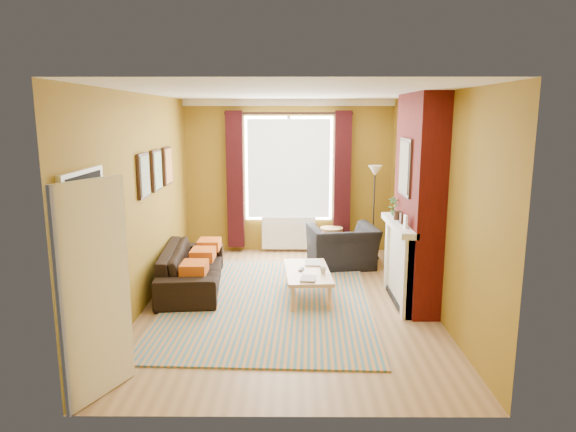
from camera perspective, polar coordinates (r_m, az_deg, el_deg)
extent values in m
plane|color=olive|center=(7.15, -0.01, -9.47)|extent=(5.50, 5.50, 0.00)
cube|color=olive|center=(9.51, 0.08, 4.40)|extent=(3.80, 0.02, 2.80)
cube|color=olive|center=(4.10, -0.22, -4.70)|extent=(3.80, 0.02, 2.80)
cube|color=olive|center=(7.04, 15.66, 1.59)|extent=(0.02, 5.50, 2.80)
cube|color=olive|center=(7.06, -15.63, 1.61)|extent=(0.02, 5.50, 2.80)
cube|color=white|center=(6.70, -0.01, 13.55)|extent=(3.80, 5.50, 0.01)
cube|color=#4E0E0B|center=(6.99, 14.27, 1.60)|extent=(0.35, 1.40, 2.80)
cube|color=white|center=(7.14, 12.42, -5.13)|extent=(0.12, 1.30, 1.10)
cube|color=white|center=(7.00, 12.20, -0.97)|extent=(0.22, 1.40, 0.08)
cube|color=white|center=(6.60, 13.28, -6.79)|extent=(0.16, 0.14, 1.04)
cube|color=white|center=(7.69, 11.37, -4.15)|extent=(0.16, 0.14, 1.04)
cube|color=black|center=(7.17, 12.62, -5.90)|extent=(0.06, 0.80, 0.90)
cube|color=black|center=(7.30, 12.32, -9.05)|extent=(0.20, 1.00, 0.06)
cube|color=white|center=(6.64, 12.94, -0.59)|extent=(0.03, 0.12, 0.16)
cube|color=black|center=(6.88, 12.49, -0.25)|extent=(0.03, 0.10, 0.14)
cylinder|color=black|center=(7.12, 12.07, 0.07)|extent=(0.10, 0.10, 0.12)
cube|color=black|center=(6.89, 12.91, 5.30)|extent=(0.03, 0.60, 0.75)
cube|color=#9E6235|center=(6.89, 12.75, 5.30)|extent=(0.01, 0.52, 0.66)
cube|color=white|center=(9.41, 0.08, 12.50)|extent=(3.80, 0.08, 0.12)
cube|color=white|center=(9.46, 0.08, 5.28)|extent=(1.60, 0.04, 1.90)
cube|color=silver|center=(9.42, 0.08, 5.26)|extent=(1.50, 0.02, 1.80)
cube|color=white|center=(9.44, 0.08, 5.27)|extent=(0.06, 0.04, 1.90)
cube|color=#330B0F|center=(9.45, -5.89, 3.99)|extent=(0.30, 0.16, 2.50)
cube|color=#330B0F|center=(9.44, 6.05, 3.99)|extent=(0.30, 0.16, 2.50)
cylinder|color=black|center=(9.32, 0.08, 11.35)|extent=(2.30, 0.05, 0.05)
cube|color=white|center=(9.59, 0.07, -1.91)|extent=(1.00, 0.10, 0.60)
cube|color=white|center=(9.55, -2.63, -1.99)|extent=(0.04, 0.03, 0.56)
cube|color=white|center=(9.54, -1.97, -1.99)|extent=(0.04, 0.03, 0.56)
cube|color=white|center=(9.54, -1.31, -1.99)|extent=(0.04, 0.03, 0.56)
cube|color=white|center=(9.54, -0.65, -1.99)|extent=(0.04, 0.03, 0.56)
cube|color=white|center=(9.53, 0.01, -1.99)|extent=(0.04, 0.03, 0.56)
cube|color=white|center=(9.53, 0.67, -1.99)|extent=(0.04, 0.03, 0.56)
cube|color=white|center=(9.54, 1.34, -1.99)|extent=(0.04, 0.03, 0.56)
cube|color=white|center=(9.54, 2.00, -1.99)|extent=(0.04, 0.03, 0.56)
cube|color=white|center=(9.54, 2.66, -1.99)|extent=(0.04, 0.03, 0.56)
cube|color=black|center=(6.91, -15.77, 4.34)|extent=(0.04, 0.44, 0.58)
cube|color=#C7712F|center=(6.90, -15.57, 4.34)|extent=(0.01, 0.38, 0.52)
cube|color=black|center=(7.53, -14.42, 4.94)|extent=(0.04, 0.44, 0.58)
cube|color=green|center=(7.52, -14.24, 4.95)|extent=(0.01, 0.38, 0.52)
cube|color=black|center=(8.16, -13.28, 5.45)|extent=(0.04, 0.44, 0.58)
cube|color=#BF442F|center=(8.15, -13.11, 5.45)|extent=(0.01, 0.38, 0.52)
cube|color=white|center=(5.25, -21.22, -6.47)|extent=(0.05, 0.94, 2.06)
cube|color=black|center=(5.24, -21.01, -6.48)|extent=(0.02, 0.80, 1.98)
cube|color=white|center=(4.86, -20.60, -7.82)|extent=(0.37, 0.74, 1.98)
imported|color=#3A6E31|center=(7.40, 11.63, 1.09)|extent=(0.14, 0.10, 0.27)
cube|color=#B4490F|center=(7.10, -10.37, -5.71)|extent=(0.34, 0.40, 0.16)
cube|color=#B4490F|center=(7.76, -9.43, -4.22)|extent=(0.34, 0.40, 0.16)
cube|color=#B4490F|center=(8.33, -8.74, -3.13)|extent=(0.34, 0.40, 0.16)
cube|color=teal|center=(7.13, -2.15, -9.44)|extent=(2.91, 3.92, 0.02)
imported|color=black|center=(7.74, -10.61, -5.66)|extent=(1.00, 2.15, 0.61)
imported|color=black|center=(8.66, 6.04, -3.40)|extent=(1.23, 1.11, 0.70)
cube|color=#D8AD7C|center=(7.17, 2.18, -6.26)|extent=(0.67, 1.23, 0.05)
cylinder|color=#D8AD7C|center=(6.71, 0.53, -9.31)|extent=(0.05, 0.05, 0.35)
cylinder|color=#D8AD7C|center=(6.75, 4.65, -9.20)|extent=(0.05, 0.05, 0.35)
cylinder|color=#D8AD7C|center=(7.73, 0.01, -6.51)|extent=(0.05, 0.05, 0.35)
cylinder|color=#D8AD7C|center=(7.77, 3.57, -6.44)|extent=(0.05, 0.05, 0.35)
cylinder|color=olive|center=(9.40, 4.85, -2.81)|extent=(0.54, 0.54, 0.51)
cylinder|color=black|center=(9.32, 9.34, -4.57)|extent=(0.29, 0.29, 0.03)
cylinder|color=black|center=(9.14, 9.49, 0.14)|extent=(0.03, 0.03, 1.53)
cone|color=beige|center=(9.03, 9.65, 4.98)|extent=(0.29, 0.29, 0.18)
imported|color=#999999|center=(6.79, 1.42, -6.94)|extent=(0.24, 0.30, 0.03)
imported|color=#999999|center=(7.47, 1.89, -5.23)|extent=(0.23, 0.31, 0.02)
imported|color=#999999|center=(7.04, 3.92, -6.04)|extent=(0.11, 0.11, 0.08)
cube|color=#29292C|center=(7.17, 1.49, -5.95)|extent=(0.09, 0.17, 0.02)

